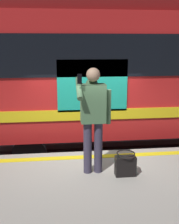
{
  "coord_description": "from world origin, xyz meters",
  "views": [
    {
      "loc": [
        0.59,
        5.24,
        3.13
      ],
      "look_at": [
        0.02,
        0.3,
        1.89
      ],
      "focal_mm": 44.22,
      "sensor_mm": 36.0,
      "label": 1
    }
  ],
  "objects": [
    {
      "name": "handbag",
      "position": [
        -0.49,
        1.12,
        1.18
      ],
      "size": [
        0.34,
        0.31,
        0.4
      ],
      "color": "black",
      "rests_on": "platform"
    },
    {
      "name": "safety_line",
      "position": [
        0.0,
        0.3,
        1.0
      ],
      "size": [
        11.96,
        0.16,
        0.01
      ],
      "primitive_type": "cube",
      "color": "yellow",
      "rests_on": "platform"
    },
    {
      "name": "track_rail_near",
      "position": [
        0.0,
        -1.33,
        0.08
      ],
      "size": [
        15.86,
        0.08,
        0.16
      ],
      "primitive_type": "cube",
      "color": "slate",
      "rests_on": "ground"
    },
    {
      "name": "train_carriage",
      "position": [
        -1.87,
        -2.04,
        2.49
      ],
      "size": [
        9.77,
        2.79,
        3.9
      ],
      "color": "red",
      "rests_on": "ground"
    },
    {
      "name": "passenger",
      "position": [
        0.03,
        0.93,
        2.04
      ],
      "size": [
        0.57,
        0.55,
        1.77
      ],
      "color": "#383347",
      "rests_on": "platform"
    },
    {
      "name": "track_rail_far",
      "position": [
        0.0,
        -2.76,
        0.08
      ],
      "size": [
        15.86,
        0.08,
        0.16
      ],
      "primitive_type": "cube",
      "color": "slate",
      "rests_on": "ground"
    },
    {
      "name": "ground_plane",
      "position": [
        0.0,
        0.0,
        0.0
      ],
      "size": [
        24.14,
        24.14,
        0.0
      ],
      "primitive_type": "plane",
      "color": "#3D3D3F"
    }
  ]
}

